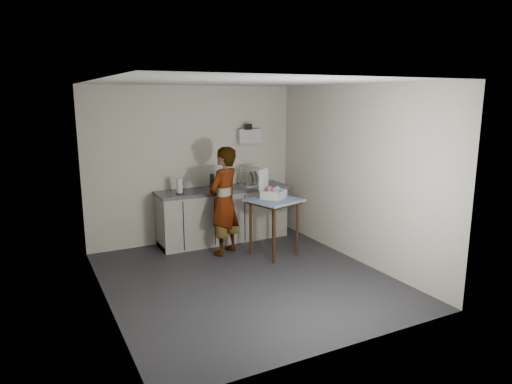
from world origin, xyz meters
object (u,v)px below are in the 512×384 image
dark_bottle (212,181)px  bakery_box (272,192)px  soda_can (228,184)px  side_table (274,206)px  paper_towel (180,186)px  kitchen_counter (223,216)px  soap_bottle (221,179)px  standing_man (224,201)px  dish_rack (253,181)px

dark_bottle → bakery_box: 1.20m
soda_can → dark_bottle: 0.27m
side_table → dark_bottle: 1.28m
dark_bottle → paper_towel: paper_towel is taller
kitchen_counter → soap_bottle: bearing=-137.7°
paper_towel → soap_bottle: bearing=4.5°
standing_man → bakery_box: size_ratio=3.72×
kitchen_counter → soda_can: (0.08, -0.02, 0.55)m
side_table → soda_can: (-0.32, 1.03, 0.19)m
standing_man → dish_rack: (0.83, 0.66, 0.13)m
standing_man → soda_can: (0.33, 0.61, 0.13)m
dark_bottle → dish_rack: bearing=-3.4°
dish_rack → bakery_box: bearing=-100.1°
paper_towel → bakery_box: 1.48m
dish_rack → paper_towel: bearing=-174.9°
standing_man → side_table: bearing=115.8°
soda_can → kitchen_counter: bearing=168.0°
kitchen_counter → paper_towel: (-0.78, -0.09, 0.60)m
kitchen_counter → bakery_box: 1.20m
soap_bottle → soda_can: size_ratio=2.59×
dark_bottle → soda_can: bearing=-20.3°
soap_bottle → bakery_box: (0.44, -0.95, -0.08)m
kitchen_counter → bakery_box: size_ratio=4.95×
side_table → soap_bottle: (-0.44, 1.01, 0.29)m
soap_bottle → dark_bottle: 0.17m
kitchen_counter → standing_man: standing_man is taller
kitchen_counter → paper_towel: 0.99m
kitchen_counter → dish_rack: dish_rack is taller
soda_can → dark_bottle: (-0.25, 0.09, 0.06)m
dish_rack → bakery_box: 1.03m
kitchen_counter → dish_rack: 0.80m
bakery_box → kitchen_counter: bearing=75.3°
kitchen_counter → dish_rack: bearing=3.0°
standing_man → soap_bottle: (0.21, 0.60, 0.23)m
soap_bottle → dish_rack: soap_bottle is taller
kitchen_counter → dark_bottle: bearing=155.8°
kitchen_counter → soda_can: size_ratio=18.13×
kitchen_counter → soap_bottle: (-0.04, -0.03, 0.64)m
side_table → dish_rack: (0.18, 1.08, 0.20)m
kitchen_counter → soap_bottle: 0.65m
side_table → paper_towel: bearing=124.9°
dark_bottle → paper_towel: bearing=-165.0°
soap_bottle → soda_can: bearing=7.5°
standing_man → dark_bottle: 0.73m
dark_bottle → dish_rack: dish_rack is taller
kitchen_counter → standing_man: (-0.25, -0.63, 0.42)m
soap_bottle → paper_towel: size_ratio=1.29×
standing_man → paper_towel: standing_man is taller
side_table → standing_man: size_ratio=0.53×
standing_man → dark_bottle: standing_man is taller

